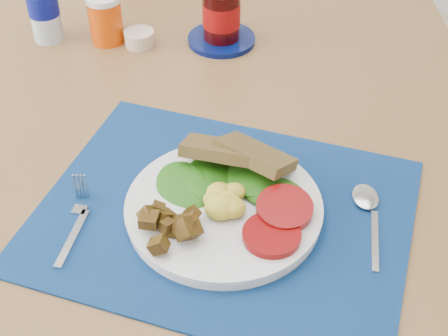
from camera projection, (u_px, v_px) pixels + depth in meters
The scene contains 9 objects.
table at pixel (92, 148), 1.13m from camera, with size 1.40×0.90×0.75m.
chair_far at pixel (177, 24), 1.73m from camera, with size 0.51×0.50×1.06m.
placemat at pixel (224, 214), 0.89m from camera, with size 0.52×0.40×0.00m, color black.
breakfast_plate at pixel (220, 205), 0.87m from camera, with size 0.27×0.27×0.07m.
fork at pixel (77, 220), 0.87m from camera, with size 0.03×0.15×0.00m.
spoon at pixel (368, 211), 0.88m from camera, with size 0.04×0.16×0.00m.
juice_glass at pixel (106, 20), 1.22m from camera, with size 0.07×0.07×0.09m, color #D34005.
ramekin at pixel (139, 38), 1.23m from camera, with size 0.06×0.06×0.03m, color #C9AD93.
jam_on_saucer at pixel (221, 17), 1.21m from camera, with size 0.14×0.14×0.12m.
Camera 1 is at (0.25, -0.67, 1.39)m, focal length 50.00 mm.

